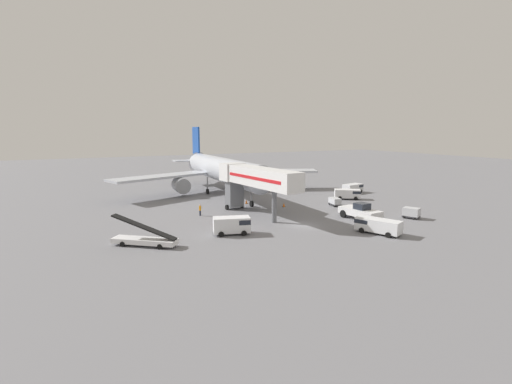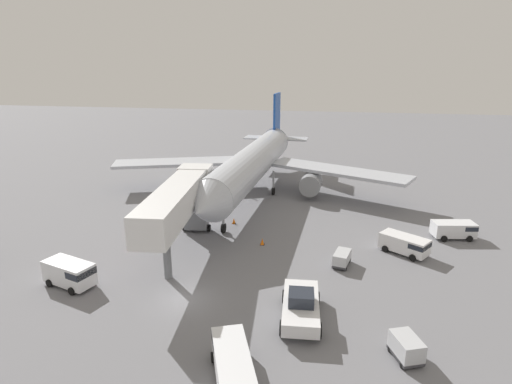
{
  "view_description": "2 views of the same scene",
  "coord_description": "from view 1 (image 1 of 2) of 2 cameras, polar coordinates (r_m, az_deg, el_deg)",
  "views": [
    {
      "loc": [
        -28.41,
        -41.56,
        12.85
      ],
      "look_at": [
        1.2,
        15.91,
        2.19
      ],
      "focal_mm": 26.43,
      "sensor_mm": 36.0,
      "label": 1
    },
    {
      "loc": [
        11.55,
        -27.83,
        18.1
      ],
      "look_at": [
        2.84,
        16.47,
        4.37
      ],
      "focal_mm": 29.03,
      "sensor_mm": 36.0,
      "label": 2
    }
  ],
  "objects": [
    {
      "name": "ground_plane",
      "position": [
        51.96,
        6.9,
        -5.03
      ],
      "size": [
        300.0,
        300.0,
        0.0
      ],
      "primitive_type": "plane",
      "color": "slate"
    },
    {
      "name": "airplane_at_gate",
      "position": [
        76.75,
        -5.33,
        3.36
      ],
      "size": [
        44.37,
        45.28,
        13.58
      ],
      "color": "#B7BCC6",
      "rests_on": "ground"
    },
    {
      "name": "jet_bridge",
      "position": [
        56.57,
        -0.4,
        2.03
      ],
      "size": [
        5.07,
        18.15,
        7.5
      ],
      "color": "silver",
      "rests_on": "ground"
    },
    {
      "name": "pushback_tug",
      "position": [
        56.92,
        15.51,
        -2.87
      ],
      "size": [
        3.34,
        6.56,
        2.43
      ],
      "color": "white",
      "rests_on": "ground"
    },
    {
      "name": "belt_loader_truck",
      "position": [
        44.29,
        -16.5,
        -6.84
      ],
      "size": [
        6.92,
        6.11,
        3.45
      ],
      "color": "white",
      "rests_on": "ground"
    },
    {
      "name": "service_van_far_left",
      "position": [
        72.79,
        13.77,
        -0.22
      ],
      "size": [
        5.02,
        4.32,
        1.84
      ],
      "color": "white",
      "rests_on": "ground"
    },
    {
      "name": "service_van_mid_left",
      "position": [
        80.51,
        14.49,
        0.64
      ],
      "size": [
        4.7,
        2.89,
        1.82
      ],
      "color": "white",
      "rests_on": "ground"
    },
    {
      "name": "service_van_mid_center",
      "position": [
        47.09,
        -3.54,
        -4.93
      ],
      "size": [
        4.91,
        3.25,
        2.17
      ],
      "color": "white",
      "rests_on": "ground"
    },
    {
      "name": "service_van_rear_left",
      "position": [
        49.79,
        17.84,
        -4.77
      ],
      "size": [
        3.98,
        5.9,
        1.85
      ],
      "color": "white",
      "rests_on": "ground"
    },
    {
      "name": "baggage_cart_rear_right",
      "position": [
        59.92,
        22.46,
        -2.89
      ],
      "size": [
        2.19,
        2.61,
        1.58
      ],
      "color": "#38383D",
      "rests_on": "ground"
    },
    {
      "name": "baggage_cart_near_right",
      "position": [
        65.96,
        11.85,
        -1.4
      ],
      "size": [
        1.81,
        2.69,
        1.37
      ],
      "color": "#38383D",
      "rests_on": "ground"
    },
    {
      "name": "ground_crew_worker_foreground",
      "position": [
        57.72,
        -8.46,
        -2.68
      ],
      "size": [
        0.35,
        0.35,
        1.72
      ],
      "color": "#1E2333",
      "rests_on": "ground"
    },
    {
      "name": "safety_cone_alpha",
      "position": [
        63.93,
        4.24,
        -1.93
      ],
      "size": [
        0.47,
        0.47,
        0.72
      ],
      "color": "black",
      "rests_on": "ground"
    },
    {
      "name": "safety_cone_bravo",
      "position": [
        66.49,
        -1.47,
        -1.48
      ],
      "size": [
        0.46,
        0.46,
        0.7
      ],
      "color": "black",
      "rests_on": "ground"
    }
  ]
}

